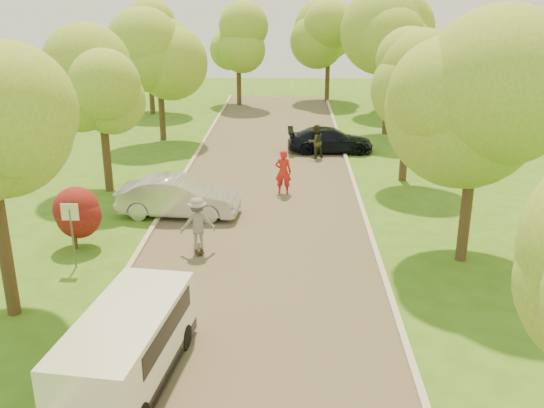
# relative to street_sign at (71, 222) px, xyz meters

# --- Properties ---
(ground) EXTENTS (100.00, 100.00, 0.00)m
(ground) POSITION_rel_street_sign_xyz_m (5.80, -4.00, -1.56)
(ground) COLOR #385F16
(ground) RESTS_ON ground
(road) EXTENTS (8.00, 60.00, 0.01)m
(road) POSITION_rel_street_sign_xyz_m (5.80, 4.00, -1.56)
(road) COLOR #4C4438
(road) RESTS_ON ground
(curb_left) EXTENTS (0.18, 60.00, 0.12)m
(curb_left) POSITION_rel_street_sign_xyz_m (1.75, 4.00, -1.50)
(curb_left) COLOR #B2AD9E
(curb_left) RESTS_ON ground
(curb_right) EXTENTS (0.18, 60.00, 0.12)m
(curb_right) POSITION_rel_street_sign_xyz_m (9.85, 4.00, -1.50)
(curb_right) COLOR #B2AD9E
(curb_right) RESTS_ON ground
(street_sign) EXTENTS (0.55, 0.06, 2.17)m
(street_sign) POSITION_rel_street_sign_xyz_m (0.00, 0.00, 0.00)
(street_sign) COLOR #59595E
(street_sign) RESTS_ON ground
(red_shrub) EXTENTS (1.70, 1.70, 1.95)m
(red_shrub) POSITION_rel_street_sign_xyz_m (-0.50, 1.50, -0.47)
(red_shrub) COLOR #382619
(red_shrub) RESTS_ON ground
(tree_l_midb) EXTENTS (4.30, 4.20, 6.62)m
(tree_l_midb) POSITION_rel_street_sign_xyz_m (-1.01, 8.00, 3.02)
(tree_l_midb) COLOR #382619
(tree_l_midb) RESTS_ON ground
(tree_l_far) EXTENTS (4.92, 4.80, 7.79)m
(tree_l_far) POSITION_rel_street_sign_xyz_m (-0.59, 18.00, 3.90)
(tree_l_far) COLOR #382619
(tree_l_far) RESTS_ON ground
(tree_r_mida) EXTENTS (5.13, 5.00, 7.95)m
(tree_r_mida) POSITION_rel_street_sign_xyz_m (12.82, 1.00, 3.97)
(tree_r_mida) COLOR #382619
(tree_r_mida) RESTS_ON ground
(tree_r_midb) EXTENTS (4.51, 4.40, 7.01)m
(tree_r_midb) POSITION_rel_street_sign_xyz_m (12.40, 10.00, 3.32)
(tree_r_midb) COLOR #382619
(tree_r_midb) RESTS_ON ground
(tree_r_far) EXTENTS (5.33, 5.20, 8.34)m
(tree_r_far) POSITION_rel_street_sign_xyz_m (13.03, 20.00, 4.27)
(tree_r_far) COLOR #382619
(tree_r_far) RESTS_ON ground
(tree_bg_a) EXTENTS (5.12, 5.00, 7.72)m
(tree_bg_a) POSITION_rel_street_sign_xyz_m (-2.98, 26.00, 3.75)
(tree_bg_a) COLOR #382619
(tree_bg_a) RESTS_ON ground
(tree_bg_b) EXTENTS (5.12, 5.00, 7.95)m
(tree_bg_b) POSITION_rel_street_sign_xyz_m (14.02, 28.00, 3.97)
(tree_bg_b) COLOR #382619
(tree_bg_b) RESTS_ON ground
(tree_bg_c) EXTENTS (4.92, 4.80, 7.33)m
(tree_bg_c) POSITION_rel_street_sign_xyz_m (3.01, 30.00, 3.46)
(tree_bg_c) COLOR #382619
(tree_bg_c) RESTS_ON ground
(tree_bg_d) EXTENTS (5.12, 5.00, 7.72)m
(tree_bg_d) POSITION_rel_street_sign_xyz_m (10.02, 32.00, 3.75)
(tree_bg_d) COLOR #382619
(tree_bg_d) RESTS_ON ground
(minivan) EXTENTS (2.41, 4.87, 1.74)m
(minivan) POSITION_rel_street_sign_xyz_m (3.30, -5.96, -0.65)
(minivan) COLOR white
(minivan) RESTS_ON ground
(silver_sedan) EXTENTS (4.88, 2.01, 1.57)m
(silver_sedan) POSITION_rel_street_sign_xyz_m (2.50, 4.88, -0.78)
(silver_sedan) COLOR #B1B1B6
(silver_sedan) RESTS_ON ground
(dark_sedan) EXTENTS (4.77, 2.05, 1.37)m
(dark_sedan) POSITION_rel_street_sign_xyz_m (9.08, 15.25, -0.88)
(dark_sedan) COLOR black
(dark_sedan) RESTS_ON ground
(longboard) EXTENTS (0.50, 0.98, 0.11)m
(longboard) POSITION_rel_street_sign_xyz_m (3.79, 1.37, -1.46)
(longboard) COLOR black
(longboard) RESTS_ON ground
(skateboarder) EXTENTS (1.32, 0.97, 1.84)m
(skateboarder) POSITION_rel_street_sign_xyz_m (3.79, 1.37, -0.53)
(skateboarder) COLOR gray
(skateboarder) RESTS_ON longboard
(person_striped) EXTENTS (0.77, 0.55, 1.98)m
(person_striped) POSITION_rel_street_sign_xyz_m (6.59, 7.82, -0.58)
(person_striped) COLOR red
(person_striped) RESTS_ON ground
(person_olive) EXTENTS (1.11, 1.04, 1.82)m
(person_olive) POSITION_rel_street_sign_xyz_m (8.22, 13.90, -0.65)
(person_olive) COLOR #2A2D1B
(person_olive) RESTS_ON ground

